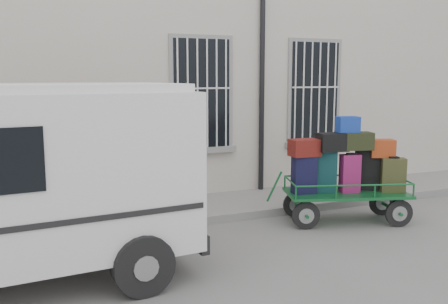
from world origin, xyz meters
name	(u,v)px	position (x,y,z in m)	size (l,w,h in m)	color
ground	(292,241)	(0.00, 0.00, 0.00)	(80.00, 80.00, 0.00)	slate
building	(181,60)	(0.00, 5.50, 3.00)	(24.00, 5.15, 6.00)	beige
sidewalk	(235,205)	(0.00, 2.20, 0.07)	(24.00, 1.70, 0.15)	gray
luggage_cart	(345,171)	(1.42, 0.58, 0.93)	(2.55, 1.58, 1.90)	black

